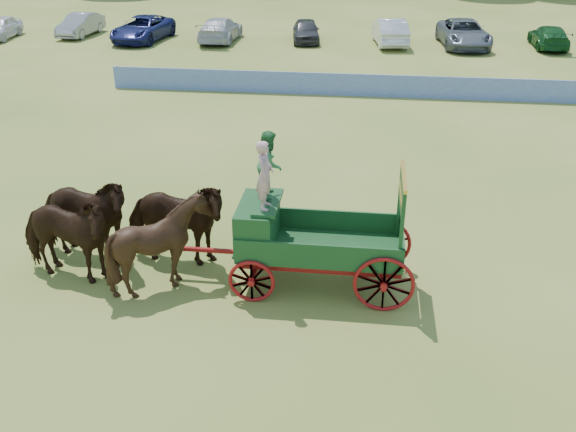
% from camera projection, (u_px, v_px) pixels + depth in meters
% --- Properties ---
extents(ground, '(160.00, 160.00, 0.00)m').
position_uv_depth(ground, '(428.00, 324.00, 14.17)').
color(ground, '#9C9446').
rests_on(ground, ground).
extents(horse_lead_left, '(2.95, 1.75, 2.33)m').
position_uv_depth(horse_lead_left, '(64.00, 238.00, 15.30)').
color(horse_lead_left, '#311D0D').
rests_on(horse_lead_left, ground).
extents(horse_lead_right, '(2.87, 1.53, 2.33)m').
position_uv_depth(horse_lead_right, '(83.00, 217.00, 16.28)').
color(horse_lead_right, '#311D0D').
rests_on(horse_lead_right, ground).
extents(horse_wheel_left, '(2.32, 2.11, 2.34)m').
position_uv_depth(horse_wheel_left, '(162.00, 244.00, 15.03)').
color(horse_wheel_left, '#311D0D').
rests_on(horse_wheel_left, ground).
extents(horse_wheel_right, '(2.84, 1.45, 2.33)m').
position_uv_depth(horse_wheel_right, '(175.00, 223.00, 16.01)').
color(horse_wheel_right, '#311D0D').
rests_on(horse_wheel_right, ground).
extents(farm_dray, '(6.00, 2.00, 3.75)m').
position_uv_depth(farm_dray, '(289.00, 221.00, 15.00)').
color(farm_dray, maroon).
rests_on(farm_dray, ground).
extents(sponsor_banner, '(26.00, 0.08, 1.05)m').
position_uv_depth(sponsor_banner, '(381.00, 86.00, 30.03)').
color(sponsor_banner, '#1F4AA9').
rests_on(sponsor_banner, ground).
extents(parked_cars, '(37.43, 6.73, 1.65)m').
position_uv_depth(parked_cars, '(284.00, 31.00, 41.19)').
color(parked_cars, silver).
rests_on(parked_cars, ground).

